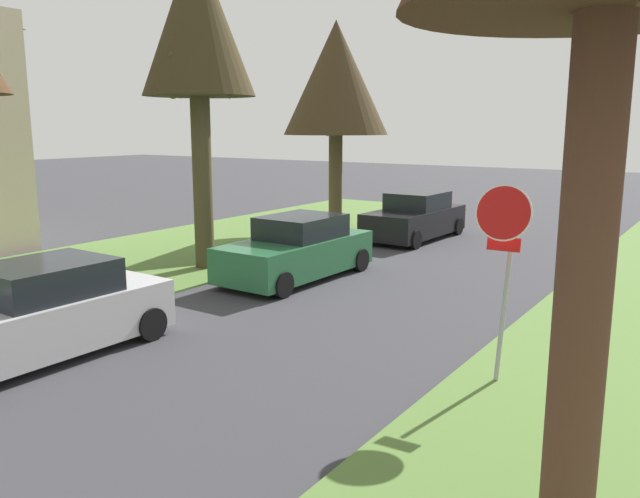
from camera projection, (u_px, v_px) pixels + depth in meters
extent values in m
cylinder|color=#9EA0A5|center=(504.00, 306.00, 9.56)|extent=(0.07, 0.49, 2.22)
cylinder|color=white|center=(503.00, 213.00, 9.07)|extent=(0.81, 0.21, 0.79)
cylinder|color=red|center=(504.00, 213.00, 9.07)|extent=(0.77, 0.21, 0.75)
cube|color=red|center=(504.00, 244.00, 9.23)|extent=(0.48, 0.09, 0.20)
cylinder|color=brown|center=(583.00, 294.00, 5.52)|extent=(0.48, 0.48, 4.64)
cylinder|color=#473F26|center=(203.00, 184.00, 16.86)|extent=(0.51, 0.51, 4.48)
cone|color=#382F1B|center=(197.00, 17.00, 16.07)|extent=(2.88, 2.88, 3.85)
cylinder|color=#473F26|center=(188.00, 70.00, 16.53)|extent=(0.28, 0.98, 1.47)
cylinder|color=#473F26|center=(201.00, 74.00, 15.64)|extent=(1.22, 1.36, 1.16)
cylinder|color=#473F26|center=(177.00, 77.00, 16.35)|extent=(0.88, 1.19, 1.11)
cylinder|color=#4B3F29|center=(335.00, 183.00, 22.93)|extent=(0.48, 0.48, 3.42)
cone|color=#3C2F1D|center=(336.00, 78.00, 22.23)|extent=(3.67, 3.67, 3.87)
cylinder|color=#4B3F29|center=(347.00, 114.00, 22.68)|extent=(1.06, 0.68, 1.52)
cylinder|color=#4B3F29|center=(342.00, 113.00, 23.01)|extent=(1.41, 0.50, 1.66)
cube|color=#BCBCC1|center=(36.00, 323.00, 10.59)|extent=(1.92, 4.44, 0.85)
cube|color=black|center=(45.00, 279.00, 10.64)|extent=(1.65, 2.06, 0.56)
cylinder|color=black|center=(151.00, 324.00, 11.48)|extent=(0.21, 0.60, 0.60)
cylinder|color=black|center=(91.00, 308.00, 12.47)|extent=(0.21, 0.60, 0.60)
cube|color=#28663D|center=(296.00, 256.00, 16.06)|extent=(1.92, 4.44, 0.85)
cube|color=black|center=(301.00, 227.00, 16.11)|extent=(1.65, 2.06, 0.56)
cylinder|color=black|center=(283.00, 285.00, 14.30)|extent=(0.21, 0.60, 0.60)
cylinder|color=black|center=(225.00, 275.00, 15.28)|extent=(0.21, 0.60, 0.60)
cylinder|color=black|center=(360.00, 260.00, 16.95)|extent=(0.21, 0.60, 0.60)
cylinder|color=black|center=(307.00, 253.00, 17.93)|extent=(0.21, 0.60, 0.60)
cube|color=black|center=(414.00, 222.00, 21.72)|extent=(1.92, 4.44, 0.85)
cube|color=black|center=(418.00, 200.00, 21.76)|extent=(1.65, 2.06, 0.56)
cylinder|color=black|center=(415.00, 240.00, 19.96)|extent=(0.21, 0.60, 0.60)
cylinder|color=black|center=(367.00, 234.00, 20.94)|extent=(0.21, 0.60, 0.60)
cylinder|color=black|center=(458.00, 226.00, 22.61)|extent=(0.21, 0.60, 0.60)
cylinder|color=black|center=(413.00, 222.00, 23.59)|extent=(0.21, 0.60, 0.60)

